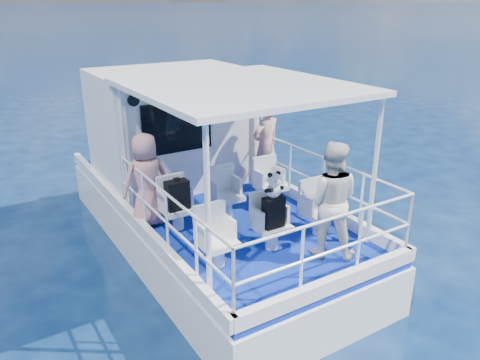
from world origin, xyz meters
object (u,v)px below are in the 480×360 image
passenger_port_fwd (147,180)px  backpack_center (273,212)px  passenger_stbd_aft (330,200)px  panda (274,185)px

passenger_port_fwd → backpack_center: (1.20, -1.76, -0.15)m
passenger_stbd_aft → backpack_center: 0.81m
passenger_stbd_aft → panda: passenger_stbd_aft is taller
passenger_stbd_aft → panda: (-0.59, 0.50, 0.18)m
backpack_center → panda: panda is taller
passenger_stbd_aft → backpack_center: (-0.60, 0.49, -0.23)m
passenger_port_fwd → passenger_stbd_aft: size_ratio=0.91×
backpack_center → panda: size_ratio=1.22×
passenger_port_fwd → backpack_center: size_ratio=3.34×
passenger_port_fwd → passenger_stbd_aft: passenger_stbd_aft is taller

